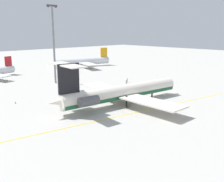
% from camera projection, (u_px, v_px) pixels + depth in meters
% --- Properties ---
extents(ground, '(393.88, 393.88, 0.00)m').
position_uv_depth(ground, '(143.00, 105.00, 68.01)').
color(ground, '#B7B5AD').
extents(main_jetliner, '(40.61, 35.92, 11.83)m').
position_uv_depth(main_jetliner, '(119.00, 92.00, 67.39)').
color(main_jetliner, silver).
rests_on(main_jetliner, ground).
extents(airliner_mid_left, '(31.49, 31.48, 9.53)m').
position_uv_depth(airliner_mid_left, '(80.00, 61.00, 136.52)').
color(airliner_mid_left, silver).
rests_on(airliner_mid_left, ground).
extents(ground_crew_near_tail, '(0.31, 0.35, 1.70)m').
position_uv_depth(ground_crew_near_tail, '(127.00, 80.00, 96.01)').
color(ground_crew_near_tail, black).
rests_on(ground_crew_near_tail, ground).
extents(ground_crew_portside, '(0.43, 0.27, 1.69)m').
position_uv_depth(ground_crew_portside, '(126.00, 81.00, 92.83)').
color(ground_crew_portside, black).
rests_on(ground_crew_portside, ground).
extents(safety_cone_nose, '(0.40, 0.40, 0.55)m').
position_uv_depth(safety_cone_nose, '(15.00, 102.00, 69.12)').
color(safety_cone_nose, '#EA590F').
rests_on(safety_cone_nose, ground).
extents(taxiway_centreline, '(92.28, 16.14, 0.01)m').
position_uv_depth(taxiway_centreline, '(146.00, 110.00, 63.21)').
color(taxiway_centreline, gold).
rests_on(taxiway_centreline, ground).
extents(light_mast, '(4.00, 0.70, 27.33)m').
position_uv_depth(light_mast, '(54.00, 42.00, 92.20)').
color(light_mast, slate).
rests_on(light_mast, ground).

